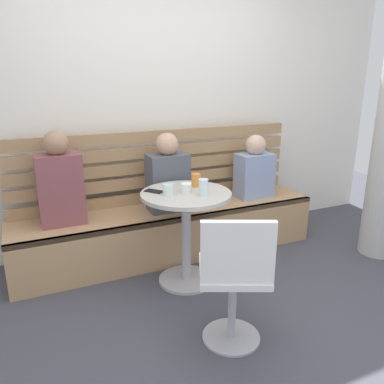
% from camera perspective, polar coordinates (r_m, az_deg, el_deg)
% --- Properties ---
extents(ground, '(8.00, 8.00, 0.00)m').
position_cam_1_polar(ground, '(2.65, 6.93, -19.67)').
color(ground, '#42424C').
extents(back_wall, '(5.20, 0.10, 2.90)m').
position_cam_1_polar(back_wall, '(3.62, -6.16, 15.00)').
color(back_wall, white).
rests_on(back_wall, ground).
extents(booth_bench, '(2.70, 0.52, 0.44)m').
position_cam_1_polar(booth_bench, '(3.47, -3.20, -5.89)').
color(booth_bench, tan).
rests_on(booth_bench, ground).
extents(booth_backrest, '(2.65, 0.04, 0.66)m').
position_cam_1_polar(booth_backrest, '(3.52, -4.78, 3.90)').
color(booth_backrest, '#A68157').
rests_on(booth_backrest, booth_bench).
extents(cafe_table, '(0.68, 0.68, 0.74)m').
position_cam_1_polar(cafe_table, '(2.91, -0.88, -4.23)').
color(cafe_table, '#ADADB2').
rests_on(cafe_table, ground).
extents(white_chair, '(0.53, 0.53, 0.85)m').
position_cam_1_polar(white_chair, '(2.26, 6.36, -12.48)').
color(white_chair, '#ADADB2').
rests_on(white_chair, ground).
extents(person_adult, '(0.34, 0.22, 0.74)m').
position_cam_1_polar(person_adult, '(3.14, -19.09, 1.27)').
color(person_adult, brown).
rests_on(person_adult, booth_bench).
extents(person_child_left, '(0.34, 0.22, 0.60)m').
position_cam_1_polar(person_child_left, '(3.71, 9.29, 3.25)').
color(person_child_left, '#8C9EC6').
rests_on(person_child_left, booth_bench).
extents(person_child_middle, '(0.34, 0.22, 0.68)m').
position_cam_1_polar(person_child_middle, '(3.28, -3.65, 2.30)').
color(person_child_middle, '#4C515B').
rests_on(person_child_middle, booth_bench).
extents(cup_ceramic_white, '(0.08, 0.08, 0.07)m').
position_cam_1_polar(cup_ceramic_white, '(2.83, -0.90, 0.62)').
color(cup_ceramic_white, white).
rests_on(cup_ceramic_white, cafe_table).
extents(cup_tumbler_orange, '(0.07, 0.07, 0.10)m').
position_cam_1_polar(cup_tumbler_orange, '(2.98, 0.62, 1.79)').
color(cup_tumbler_orange, orange).
rests_on(cup_tumbler_orange, cafe_table).
extents(cup_glass_short, '(0.08, 0.08, 0.08)m').
position_cam_1_polar(cup_glass_short, '(2.78, -3.57, 0.40)').
color(cup_glass_short, silver).
rests_on(cup_glass_short, cafe_table).
extents(cup_glass_tall, '(0.07, 0.07, 0.12)m').
position_cam_1_polar(cup_glass_tall, '(2.76, 1.72, 0.73)').
color(cup_glass_tall, silver).
rests_on(cup_glass_tall, cafe_table).
extents(phone_on_table, '(0.14, 0.15, 0.01)m').
position_cam_1_polar(phone_on_table, '(2.87, -5.68, 0.12)').
color(phone_on_table, black).
rests_on(phone_on_table, cafe_table).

